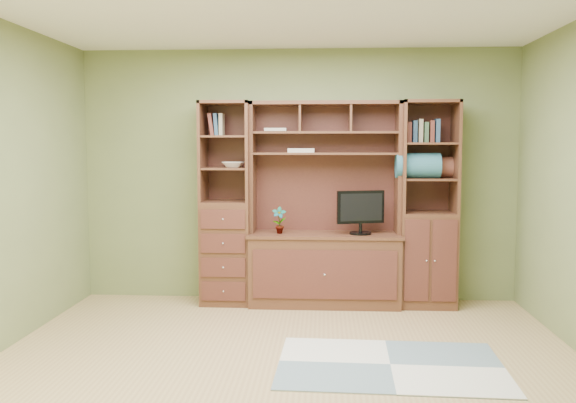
# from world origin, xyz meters

# --- Properties ---
(room) EXTENTS (4.60, 4.10, 2.64)m
(room) POSITION_xyz_m (0.00, 0.00, 1.30)
(room) COLOR tan
(room) RESTS_ON ground
(center_hutch) EXTENTS (1.54, 0.53, 2.05)m
(center_hutch) POSITION_xyz_m (0.28, 1.73, 1.02)
(center_hutch) COLOR #4B291A
(center_hutch) RESTS_ON ground
(left_tower) EXTENTS (0.50, 0.45, 2.05)m
(left_tower) POSITION_xyz_m (-0.72, 1.77, 1.02)
(left_tower) COLOR #4B291A
(left_tower) RESTS_ON ground
(right_tower) EXTENTS (0.55, 0.45, 2.05)m
(right_tower) POSITION_xyz_m (1.30, 1.77, 1.02)
(right_tower) COLOR #4B291A
(right_tower) RESTS_ON ground
(rug) EXTENTS (1.68, 1.15, 0.01)m
(rug) POSITION_xyz_m (0.76, 0.04, 0.01)
(rug) COLOR #9FA5A4
(rug) RESTS_ON ground
(monitor) EXTENTS (0.53, 0.35, 0.60)m
(monitor) POSITION_xyz_m (0.63, 1.70, 1.03)
(monitor) COLOR black
(monitor) RESTS_ON center_hutch
(orchid) EXTENTS (0.14, 0.10, 0.27)m
(orchid) POSITION_xyz_m (-0.18, 1.70, 0.86)
(orchid) COLOR #9C4534
(orchid) RESTS_ON center_hutch
(magazines) EXTENTS (0.27, 0.19, 0.04)m
(magazines) POSITION_xyz_m (0.04, 1.82, 1.56)
(magazines) COLOR #B2A897
(magazines) RESTS_ON center_hutch
(bowl) EXTENTS (0.23, 0.23, 0.06)m
(bowl) POSITION_xyz_m (-0.65, 1.77, 1.42)
(bowl) COLOR white
(bowl) RESTS_ON left_tower
(blanket_teal) EXTENTS (0.43, 0.25, 0.25)m
(blanket_teal) POSITION_xyz_m (1.19, 1.73, 1.41)
(blanket_teal) COLOR #275968
(blanket_teal) RESTS_ON right_tower
(blanket_red) EXTENTS (0.38, 0.21, 0.21)m
(blanket_red) POSITION_xyz_m (1.40, 1.85, 1.39)
(blanket_red) COLOR brown
(blanket_red) RESTS_ON right_tower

